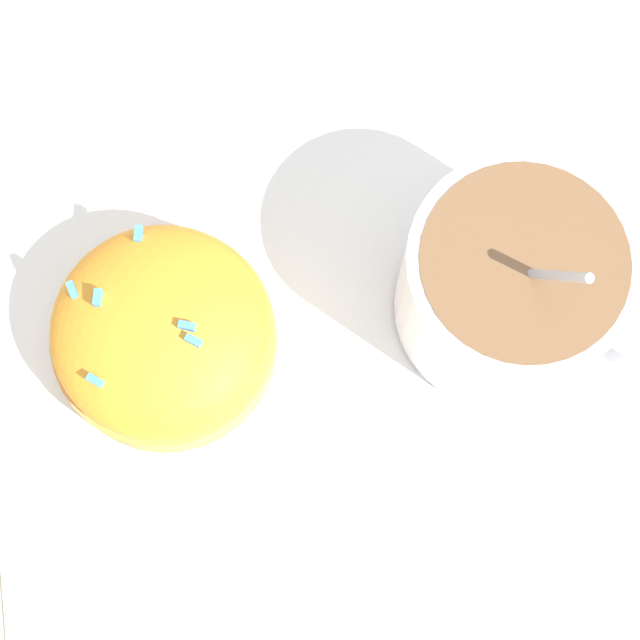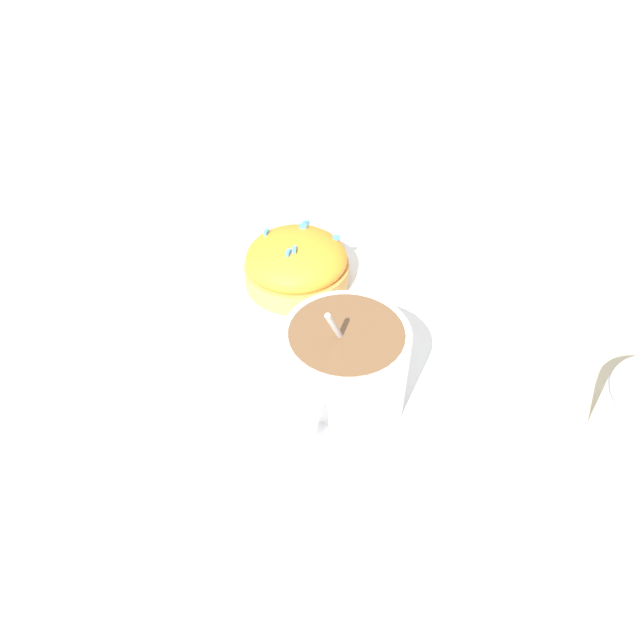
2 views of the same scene
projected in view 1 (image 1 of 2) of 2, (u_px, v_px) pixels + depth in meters
ground_plane at (335, 333)px, 0.49m from camera, size 3.00×3.00×0.00m
paper_napkin at (335, 332)px, 0.49m from camera, size 0.32×0.33×0.00m
coffee_cup at (513, 283)px, 0.45m from camera, size 0.11×0.10×0.11m
frosted_pastry at (162, 334)px, 0.47m from camera, size 0.10×0.10×0.05m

